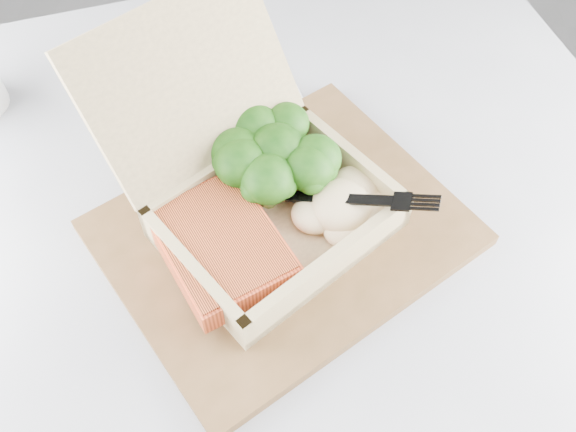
{
  "coord_description": "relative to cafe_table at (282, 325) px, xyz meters",
  "views": [
    {
      "loc": [
        -0.24,
        -0.26,
        1.26
      ],
      "look_at": [
        -0.25,
        0.07,
        0.78
      ],
      "focal_mm": 40.0,
      "sensor_mm": 36.0,
      "label": 1
    }
  ],
  "objects": [
    {
      "name": "receipt",
      "position": [
        -0.02,
        0.19,
        0.19
      ],
      "size": [
        0.13,
        0.16,
        0.0
      ],
      "primitive_type": "cube",
      "rotation": [
        0.0,
        0.0,
        0.36
      ],
      "color": "white",
      "rests_on": "cafe_table"
    },
    {
      "name": "plastic_fork",
      "position": [
        0.03,
        0.02,
        0.24
      ],
      "size": [
        0.14,
        0.05,
        0.03
      ],
      "rotation": [
        0.0,
        0.0,
        4.46
      ],
      "color": "black",
      "rests_on": "mashed_potatoes"
    },
    {
      "name": "serving_tray",
      "position": [
        0.0,
        0.0,
        0.2
      ],
      "size": [
        0.41,
        0.4,
        0.01
      ],
      "primitive_type": "cube",
      "rotation": [
        0.0,
        0.0,
        0.66
      ],
      "color": "brown",
      "rests_on": "cafe_table"
    },
    {
      "name": "broccoli_pile",
      "position": [
        -0.01,
        0.06,
        0.24
      ],
      "size": [
        0.13,
        0.13,
        0.05
      ],
      "primitive_type": null,
      "color": "#2D6516",
      "rests_on": "takeout_container"
    },
    {
      "name": "cafe_table",
      "position": [
        0.0,
        0.0,
        0.0
      ],
      "size": [
        1.04,
        1.04,
        0.74
      ],
      "rotation": [
        0.0,
        0.0,
        0.33
      ],
      "color": "black",
      "rests_on": "floor"
    },
    {
      "name": "takeout_container",
      "position": [
        -0.03,
        0.03,
        0.25
      ],
      "size": [
        0.31,
        0.31,
        0.17
      ],
      "rotation": [
        0.0,
        0.0,
        0.73
      ],
      "color": "tan",
      "rests_on": "serving_tray"
    },
    {
      "name": "mashed_potatoes",
      "position": [
        0.06,
        0.01,
        0.23
      ],
      "size": [
        0.1,
        0.08,
        0.03
      ],
      "primitive_type": "ellipsoid",
      "color": "beige",
      "rests_on": "takeout_container"
    },
    {
      "name": "salmon_fillet",
      "position": [
        -0.05,
        -0.03,
        0.23
      ],
      "size": [
        0.15,
        0.16,
        0.03
      ],
      "primitive_type": "cube",
      "rotation": [
        0.0,
        0.0,
        0.56
      ],
      "color": "orange",
      "rests_on": "takeout_container"
    }
  ]
}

